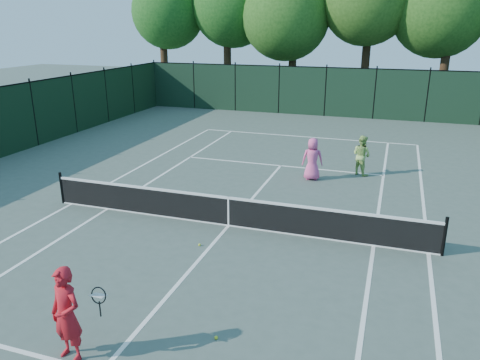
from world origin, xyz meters
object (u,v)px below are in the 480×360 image
(coach, at_px, (67,315))
(loose_ball_midcourt, at_px, (200,245))
(player_green, at_px, (362,155))
(loose_ball_near_cart, at_px, (216,338))
(player_pink, at_px, (312,159))

(coach, height_order, loose_ball_midcourt, coach)
(player_green, xyz_separation_m, loose_ball_near_cart, (-1.69, -11.21, -0.75))
(player_pink, bearing_deg, coach, 68.67)
(coach, xyz_separation_m, player_green, (3.94, 12.49, -0.10))
(loose_ball_midcourt, bearing_deg, player_pink, 74.36)
(player_green, relative_size, loose_ball_near_cart, 22.93)
(coach, distance_m, loose_ball_near_cart, 2.72)
(player_pink, bearing_deg, loose_ball_near_cart, 79.95)
(loose_ball_near_cart, distance_m, loose_ball_midcourt, 3.93)
(player_green, height_order, loose_ball_near_cart, player_green)
(coach, distance_m, loose_ball_midcourt, 4.85)
(player_green, bearing_deg, coach, 106.08)
(coach, bearing_deg, loose_ball_near_cart, 41.47)
(player_green, xyz_separation_m, loose_ball_midcourt, (-3.52, -7.73, -0.75))
(player_pink, height_order, loose_ball_near_cart, player_pink)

